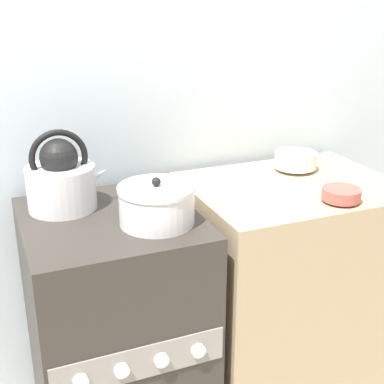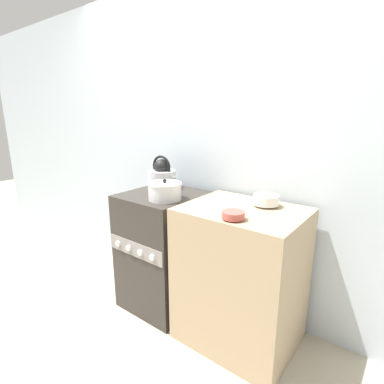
# 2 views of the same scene
# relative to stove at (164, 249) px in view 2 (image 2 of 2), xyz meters

# --- Properties ---
(ground_plane) EXTENTS (12.00, 12.00, 0.00)m
(ground_plane) POSITION_rel_stove_xyz_m (0.00, -0.29, -0.46)
(ground_plane) COLOR #B2A893
(wall_back) EXTENTS (7.00, 0.06, 2.50)m
(wall_back) POSITION_rel_stove_xyz_m (0.00, 0.37, 0.79)
(wall_back) COLOR silver
(wall_back) RESTS_ON ground_plane
(stove) EXTENTS (0.55, 0.60, 0.92)m
(stove) POSITION_rel_stove_xyz_m (0.00, 0.00, 0.00)
(stove) COLOR #332D28
(stove) RESTS_ON ground_plane
(counter) EXTENTS (0.74, 0.58, 0.93)m
(counter) POSITION_rel_stove_xyz_m (0.68, 0.00, 0.01)
(counter) COLOR tan
(counter) RESTS_ON ground_plane
(kettle) EXTENTS (0.27, 0.22, 0.26)m
(kettle) POSITION_rel_stove_xyz_m (-0.12, 0.13, 0.56)
(kettle) COLOR silver
(kettle) RESTS_ON stove
(cooking_pot) EXTENTS (0.24, 0.24, 0.15)m
(cooking_pot) POSITION_rel_stove_xyz_m (0.12, -0.10, 0.52)
(cooking_pot) COLOR silver
(cooking_pot) RESTS_ON stove
(enamel_bowl) EXTENTS (0.16, 0.16, 0.07)m
(enamel_bowl) POSITION_rel_stove_xyz_m (0.77, 0.14, 0.52)
(enamel_bowl) COLOR white
(enamel_bowl) RESTS_ON counter
(small_ceramic_bowl) EXTENTS (0.13, 0.13, 0.05)m
(small_ceramic_bowl) POSITION_rel_stove_xyz_m (0.73, -0.20, 0.50)
(small_ceramic_bowl) COLOR #B75147
(small_ceramic_bowl) RESTS_ON counter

